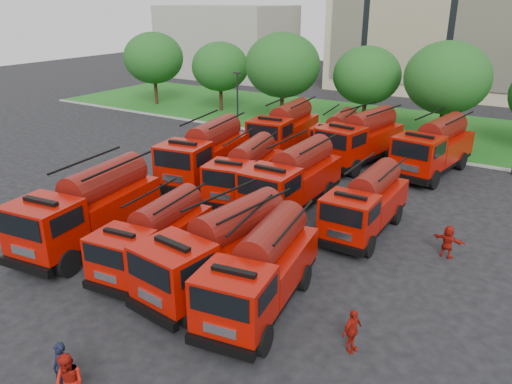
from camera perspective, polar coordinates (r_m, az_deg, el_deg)
ground at (r=25.70m, az=-5.14°, el=-4.02°), size 140.00×140.00×0.00m
lawn at (r=47.86m, az=14.08°, el=7.49°), size 70.00×16.00×0.12m
curb at (r=40.46m, az=10.34°, el=5.33°), size 70.00×0.30×0.14m
side_building at (r=76.71m, az=-3.33°, el=16.79°), size 18.00×12.00×10.00m
tree_0 at (r=55.94m, az=-11.63°, el=14.78°), size 6.30×6.30×7.70m
tree_1 at (r=51.65m, az=-4.12°, el=14.11°), size 5.71×5.71×6.98m
tree_2 at (r=46.01m, az=3.05°, el=14.26°), size 6.72×6.72×8.22m
tree_3 at (r=45.47m, az=12.55°, el=12.87°), size 5.88×5.88×7.19m
tree_4 at (r=42.09m, az=21.02°, el=12.09°), size 6.55×6.55×8.01m
lamp_post_0 at (r=43.80m, az=-2.14°, el=10.67°), size 0.60×0.25×5.11m
fire_truck_0 at (r=24.61m, az=-18.54°, el=-1.69°), size 3.66×8.14×3.58m
fire_truck_1 at (r=21.87m, az=-11.53°, el=-4.88°), size 2.92×6.59×2.90m
fire_truck_2 at (r=19.91m, az=-4.14°, el=-6.51°), size 3.34×7.57×3.34m
fire_truck_3 at (r=18.66m, az=0.61°, el=-8.80°), size 3.44×7.24×3.17m
fire_truck_4 at (r=31.82m, az=-5.79°, el=4.53°), size 3.98×8.33×3.64m
fire_truck_5 at (r=29.12m, az=-1.23°, el=2.53°), size 3.59×7.25×3.16m
fire_truck_6 at (r=27.39m, az=4.26°, el=1.61°), size 2.87×7.68×3.48m
fire_truck_7 at (r=25.15m, az=12.50°, el=-1.19°), size 2.53×6.78×3.08m
fire_truck_8 at (r=37.74m, az=3.28°, el=7.23°), size 3.52×8.12×3.59m
fire_truck_9 at (r=37.65m, az=9.27°, el=6.52°), size 3.15×6.94×3.05m
fire_truck_10 at (r=35.78m, az=11.87°, el=6.06°), size 3.93×8.30×3.63m
fire_truck_11 at (r=34.97m, az=19.68°, el=4.88°), size 3.81×8.20×3.59m
firefighter_2 at (r=17.70m, az=10.74°, el=-17.34°), size 0.76×1.03×1.56m
firefighter_3 at (r=17.63m, az=-3.25°, el=-17.12°), size 1.42×1.25×1.96m
firefighter_4 at (r=27.32m, az=-15.46°, el=-3.16°), size 1.03×0.87×1.78m
firefighter_5 at (r=24.37m, az=20.84°, el=-6.93°), size 1.51×0.82×1.54m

